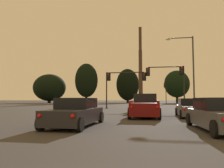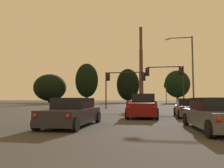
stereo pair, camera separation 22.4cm
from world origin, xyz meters
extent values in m
cube|color=#232328|center=(-3.46, 8.91, 0.53)|extent=(1.91, 4.64, 0.70)
cube|color=black|center=(-3.45, 9.14, 1.15)|extent=(1.67, 2.24, 0.55)
cylinder|color=black|center=(-4.29, 10.83, 0.32)|extent=(0.24, 0.65, 0.64)
cylinder|color=black|center=(-2.53, 10.79, 0.32)|extent=(0.24, 0.65, 0.64)
cylinder|color=black|center=(-4.39, 7.03, 0.32)|extent=(0.24, 0.65, 0.64)
cylinder|color=black|center=(-2.63, 6.99, 0.32)|extent=(0.24, 0.65, 0.64)
sphere|color=red|center=(-4.24, 6.61, 0.68)|extent=(0.17, 0.17, 0.17)
sphere|color=red|center=(-2.80, 6.57, 0.68)|extent=(0.17, 0.17, 0.17)
cube|color=#4C4F54|center=(3.29, 8.28, 0.53)|extent=(2.01, 4.68, 0.70)
cube|color=black|center=(3.28, 8.51, 1.15)|extent=(1.72, 2.27, 0.55)
cylinder|color=black|center=(2.32, 10.14, 0.32)|extent=(0.25, 0.65, 0.64)
cylinder|color=black|center=(4.08, 10.22, 0.32)|extent=(0.25, 0.65, 0.64)
cylinder|color=black|center=(2.49, 6.34, 0.32)|extent=(0.25, 0.65, 0.64)
sphere|color=red|center=(2.67, 5.93, 0.68)|extent=(0.17, 0.17, 0.17)
cube|color=maroon|center=(-0.01, 15.15, 0.66)|extent=(2.06, 5.42, 0.88)
cube|color=black|center=(0.01, 16.90, 1.46)|extent=(1.86, 1.82, 0.72)
cube|color=maroon|center=(-0.96, 13.77, 1.18)|extent=(0.13, 2.43, 0.16)
cube|color=maroon|center=(0.92, 13.75, 1.18)|extent=(0.13, 2.43, 0.16)
cylinder|color=black|center=(-0.96, 17.36, 0.40)|extent=(0.23, 0.80, 0.80)
cylinder|color=black|center=(1.00, 17.34, 0.40)|extent=(0.23, 0.80, 0.80)
cylinder|color=black|center=(-1.01, 12.96, 0.40)|extent=(0.23, 0.80, 0.80)
cylinder|color=black|center=(0.95, 12.94, 0.40)|extent=(0.23, 0.80, 0.80)
sphere|color=red|center=(-0.85, 12.43, 0.85)|extent=(0.17, 0.17, 0.17)
sphere|color=red|center=(0.79, 12.42, 0.85)|extent=(0.17, 0.17, 0.17)
cube|color=#4C4F54|center=(3.47, 15.75, 0.53)|extent=(2.02, 4.68, 0.70)
cube|color=black|center=(3.48, 15.98, 1.15)|extent=(1.72, 2.27, 0.55)
cylinder|color=black|center=(2.68, 17.69, 0.32)|extent=(0.25, 0.65, 0.64)
cylinder|color=black|center=(4.44, 17.61, 0.32)|extent=(0.25, 0.65, 0.64)
cylinder|color=black|center=(2.50, 13.90, 0.32)|extent=(0.25, 0.65, 0.64)
cylinder|color=black|center=(4.26, 13.81, 0.32)|extent=(0.25, 0.65, 0.64)
sphere|color=red|center=(2.64, 13.47, 0.68)|extent=(0.17, 0.17, 0.17)
sphere|color=red|center=(4.08, 13.40, 0.68)|extent=(0.17, 0.17, 0.17)
cylinder|color=black|center=(-5.81, 30.44, 2.73)|extent=(0.18, 0.18, 5.46)
cylinder|color=black|center=(-5.81, 30.44, 0.05)|extent=(0.40, 0.40, 0.10)
cube|color=black|center=(-5.52, 30.44, 4.79)|extent=(0.34, 0.34, 1.04)
cube|color=black|center=(-5.52, 30.62, 4.79)|extent=(0.58, 0.03, 1.25)
sphere|color=red|center=(-5.52, 30.25, 5.11)|extent=(0.22, 0.22, 0.22)
sphere|color=#352604|center=(-5.52, 30.25, 4.79)|extent=(0.22, 0.22, 0.22)
sphere|color=black|center=(-5.52, 30.25, 4.47)|extent=(0.22, 0.22, 0.22)
cylinder|color=black|center=(-3.00, 30.44, 5.36)|extent=(5.62, 0.14, 0.14)
sphere|color=black|center=(-5.81, 30.44, 5.36)|extent=(0.18, 0.18, 0.18)
cube|color=black|center=(-0.19, 30.44, 4.72)|extent=(0.34, 0.34, 1.04)
cube|color=black|center=(-0.19, 30.62, 4.72)|extent=(0.58, 0.03, 1.25)
sphere|color=red|center=(-0.19, 30.25, 5.04)|extent=(0.22, 0.22, 0.22)
sphere|color=#352604|center=(-0.19, 30.25, 4.72)|extent=(0.22, 0.22, 0.22)
sphere|color=black|center=(-0.19, 30.25, 4.40)|extent=(0.22, 0.22, 0.22)
cylinder|color=black|center=(5.41, 30.23, 3.06)|extent=(0.18, 0.18, 6.13)
cylinder|color=black|center=(5.41, 30.23, 0.05)|extent=(0.40, 0.40, 0.10)
cube|color=black|center=(5.12, 30.23, 5.46)|extent=(0.34, 0.34, 1.04)
cube|color=black|center=(5.12, 30.41, 5.46)|extent=(0.58, 0.03, 1.25)
sphere|color=red|center=(5.12, 30.04, 5.78)|extent=(0.22, 0.22, 0.22)
sphere|color=#352604|center=(5.12, 30.04, 5.46)|extent=(0.22, 0.22, 0.22)
sphere|color=black|center=(5.12, 30.04, 5.14)|extent=(0.22, 0.22, 0.22)
cylinder|color=black|center=(2.90, 30.23, 6.03)|extent=(5.03, 0.14, 0.14)
sphere|color=black|center=(5.41, 30.23, 6.03)|extent=(0.18, 0.18, 0.18)
cube|color=black|center=(0.38, 30.23, 5.39)|extent=(0.34, 0.34, 1.04)
cube|color=black|center=(0.38, 30.41, 5.39)|extent=(0.58, 0.03, 1.25)
sphere|color=red|center=(0.38, 30.04, 5.71)|extent=(0.22, 0.22, 0.22)
sphere|color=#352604|center=(0.38, 30.04, 5.39)|extent=(0.22, 0.22, 0.22)
sphere|color=black|center=(0.38, 30.04, 5.07)|extent=(0.22, 0.22, 0.22)
cylinder|color=black|center=(5.57, 61.07, 2.99)|extent=(0.18, 0.18, 5.99)
cylinder|color=black|center=(5.57, 61.07, 0.05)|extent=(0.40, 0.40, 0.10)
cube|color=black|center=(5.28, 61.07, 5.32)|extent=(0.34, 0.34, 1.04)
cube|color=black|center=(5.28, 61.25, 5.32)|extent=(0.58, 0.03, 1.25)
sphere|color=red|center=(5.28, 60.88, 5.64)|extent=(0.22, 0.22, 0.22)
sphere|color=#352604|center=(5.28, 60.88, 5.32)|extent=(0.22, 0.22, 0.22)
sphere|color=black|center=(5.28, 60.88, 4.99)|extent=(0.22, 0.22, 0.22)
cylinder|color=#38383A|center=(6.36, 28.34, 4.92)|extent=(0.20, 0.20, 9.84)
cylinder|color=#38383A|center=(4.75, 28.34, 9.69)|extent=(3.22, 0.12, 0.12)
sphere|color=#38383A|center=(6.36, 28.34, 9.69)|extent=(0.20, 0.20, 0.20)
ellipsoid|color=silver|center=(3.14, 28.34, 9.57)|extent=(0.64, 0.36, 0.26)
cylinder|color=#3C2B22|center=(-4.50, 177.98, 1.84)|extent=(5.43, 5.43, 3.69)
cylinder|color=#473328|center=(-4.50, 177.98, 13.31)|extent=(3.40, 3.40, 19.25)
cylinder|color=#473328|center=(-4.50, 177.98, 32.56)|extent=(2.92, 2.92, 19.25)
cylinder|color=#473328|center=(-4.50, 177.98, 51.81)|extent=(2.44, 2.44, 19.25)
cylinder|color=#4E382C|center=(-4.50, 177.98, 61.09)|extent=(2.74, 2.74, 0.70)
cylinder|color=black|center=(11.47, 82.71, 1.67)|extent=(0.94, 0.94, 3.33)
ellipsoid|color=black|center=(11.47, 82.71, 7.16)|extent=(9.36, 8.42, 10.21)
cylinder|color=black|center=(-37.67, 79.20, 1.02)|extent=(1.29, 1.29, 2.03)
ellipsoid|color=black|center=(-37.67, 79.20, 6.01)|extent=(12.86, 11.57, 10.61)
cylinder|color=black|center=(-23.20, 81.09, 1.91)|extent=(0.90, 0.90, 3.82)
ellipsoid|color=black|center=(-23.20, 81.09, 8.84)|extent=(8.98, 8.08, 13.38)
cylinder|color=black|center=(-7.50, 87.54, 1.26)|extent=(0.93, 0.93, 2.52)
ellipsoid|color=black|center=(-7.50, 87.54, 7.41)|extent=(9.28, 8.35, 13.04)
camera|label=1|loc=(0.12, -1.84, 1.35)|focal=35.00mm
camera|label=2|loc=(0.34, -1.80, 1.35)|focal=35.00mm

